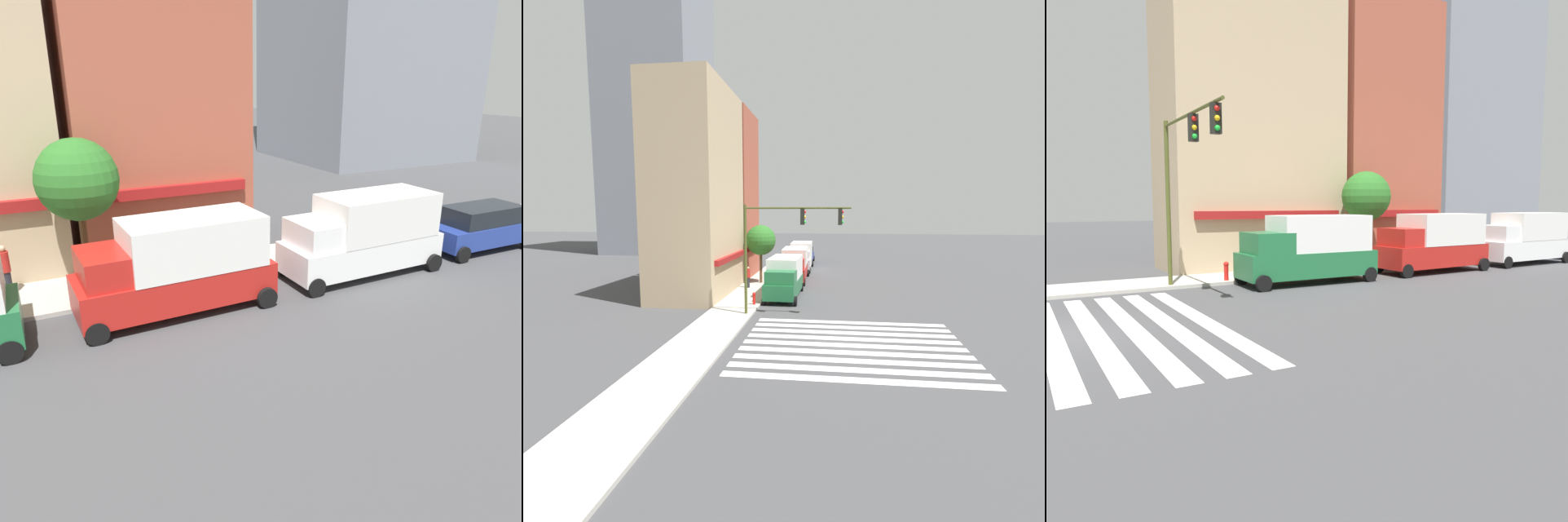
# 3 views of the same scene
# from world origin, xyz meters

# --- Properties ---
(ground_plane) EXTENTS (200.00, 200.00, 0.00)m
(ground_plane) POSITION_xyz_m (0.00, 0.00, 0.00)
(ground_plane) COLOR #424244
(sidewalk_left) EXTENTS (120.00, 3.00, 0.15)m
(sidewalk_left) POSITION_xyz_m (0.00, 7.50, 0.07)
(sidewalk_left) COLOR #B2ADA3
(sidewalk_left) RESTS_ON ground_plane
(crosswalk_stripes) EXTENTS (8.87, 10.80, 0.01)m
(crosswalk_stripes) POSITION_xyz_m (0.00, 0.00, 0.00)
(crosswalk_stripes) COLOR silver
(crosswalk_stripes) RESTS_ON ground_plane
(storefront_row) EXTENTS (16.96, 5.30, 15.85)m
(storefront_row) POSITION_xyz_m (14.62, 11.50, 7.89)
(storefront_row) COLOR tan
(storefront_row) RESTS_ON ground_plane
(tower_distant) EXTENTS (14.71, 14.09, 52.49)m
(tower_distant) POSITION_xyz_m (44.14, 29.05, 26.25)
(tower_distant) COLOR gray
(tower_distant) RESTS_ON ground_plane
(traffic_signal) EXTENTS (0.32, 6.49, 6.91)m
(traffic_signal) POSITION_xyz_m (4.96, 4.11, 5.05)
(traffic_signal) COLOR #474C1E
(traffic_signal) RESTS_ON ground_plane
(box_truck_green) EXTENTS (6.25, 2.42, 3.04)m
(box_truck_green) POSITION_xyz_m (10.75, 4.70, 1.59)
(box_truck_green) COLOR #1E6638
(box_truck_green) RESTS_ON ground_plane
(box_truck_red) EXTENTS (6.25, 2.42, 3.04)m
(box_truck_red) POSITION_xyz_m (18.35, 4.70, 1.59)
(box_truck_red) COLOR #B21E19
(box_truck_red) RESTS_ON ground_plane
(box_truck_white) EXTENTS (6.24, 2.42, 3.04)m
(box_truck_white) POSITION_xyz_m (25.62, 4.70, 1.59)
(box_truck_white) COLOR white
(box_truck_white) RESTS_ON ground_plane
(suv_blue) EXTENTS (4.72, 2.12, 1.94)m
(suv_blue) POSITION_xyz_m (31.91, 4.70, 1.03)
(suv_blue) COLOR navy
(suv_blue) RESTS_ON ground_plane
(pedestrian_red_jacket) EXTENTS (0.32, 0.32, 1.77)m
(pedestrian_red_jacket) POSITION_xyz_m (13.49, 8.12, 1.07)
(pedestrian_red_jacket) COLOR #23232D
(pedestrian_red_jacket) RESTS_ON sidewalk_left
(fire_hydrant) EXTENTS (0.24, 0.24, 0.84)m
(fire_hydrant) POSITION_xyz_m (7.46, 6.40, 0.61)
(fire_hydrant) COLOR red
(fire_hydrant) RESTS_ON sidewalk_left
(street_tree) EXTENTS (2.68, 2.68, 5.16)m
(street_tree) POSITION_xyz_m (16.02, 7.50, 3.95)
(street_tree) COLOR brown
(street_tree) RESTS_ON sidewalk_left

